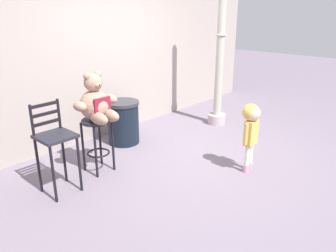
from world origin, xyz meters
name	(u,v)px	position (x,y,z in m)	size (l,w,h in m)	color
ground_plane	(192,160)	(0.00, 0.00, 0.00)	(24.00, 24.00, 0.00)	slate
building_wall	(102,29)	(0.00, 1.92, 1.75)	(7.86, 0.30, 3.49)	#A69890
bar_stool_with_teddy	(97,135)	(-1.08, 0.75, 0.51)	(0.37, 0.37, 0.73)	#23222C
teddy_bear	(96,103)	(-1.08, 0.72, 0.95)	(0.60, 0.54, 0.62)	#A67E69
child_walking	(251,123)	(0.26, -0.75, 0.68)	(0.30, 0.24, 0.94)	pink
trash_bin	(123,122)	(-0.21, 1.25, 0.35)	(0.53, 0.53, 0.69)	black
lamppost	(219,65)	(1.59, 0.66, 1.12)	(0.34, 0.34, 2.82)	#AE9E9C
bar_chair_empty	(55,141)	(-1.72, 0.67, 0.64)	(0.40, 0.40, 1.09)	#23222C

